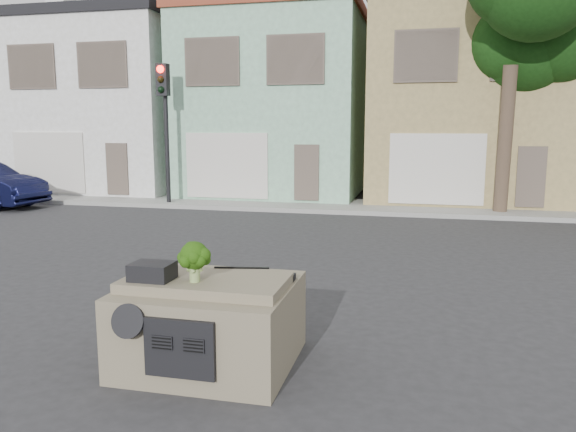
% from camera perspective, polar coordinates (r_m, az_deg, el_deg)
% --- Properties ---
extents(ground_plane, '(120.00, 120.00, 0.00)m').
position_cam_1_polar(ground_plane, '(9.94, -1.47, -7.84)').
color(ground_plane, '#303033').
rests_on(ground_plane, ground).
extents(sidewalk, '(40.00, 3.00, 0.15)m').
position_cam_1_polar(sidewalk, '(20.04, 6.22, 0.98)').
color(sidewalk, gray).
rests_on(sidewalk, ground).
extents(townhouse_white, '(7.20, 8.20, 7.55)m').
position_cam_1_polar(townhouse_white, '(27.25, -16.51, 10.61)').
color(townhouse_white, white).
rests_on(townhouse_white, ground).
extents(townhouse_mint, '(7.20, 8.20, 7.55)m').
position_cam_1_polar(townhouse_mint, '(24.44, -0.75, 11.19)').
color(townhouse_mint, '#8FC4A2').
rests_on(townhouse_mint, ground).
extents(townhouse_tan, '(7.20, 8.20, 7.55)m').
position_cam_1_polar(townhouse_tan, '(23.76, 17.42, 10.84)').
color(townhouse_tan, '#9F8B56').
rests_on(townhouse_tan, ground).
extents(traffic_signal, '(0.40, 0.40, 5.10)m').
position_cam_1_polar(traffic_signal, '(20.72, -12.34, 7.96)').
color(traffic_signal, black).
rests_on(traffic_signal, ground).
extents(tree_near, '(4.40, 4.00, 8.50)m').
position_cam_1_polar(tree_near, '(19.21, 21.51, 12.55)').
color(tree_near, '#13370E').
rests_on(tree_near, ground).
extents(car_dashboard, '(2.00, 1.80, 1.12)m').
position_cam_1_polar(car_dashboard, '(7.05, -7.83, -10.35)').
color(car_dashboard, '#786D56').
rests_on(car_dashboard, ground).
extents(instrument_hump, '(0.48, 0.38, 0.20)m').
position_cam_1_polar(instrument_hump, '(6.78, -13.62, -5.48)').
color(instrument_hump, black).
rests_on(instrument_hump, car_dashboard).
extents(wiper_arm, '(0.69, 0.15, 0.02)m').
position_cam_1_polar(wiper_arm, '(7.14, -4.72, -5.26)').
color(wiper_arm, black).
rests_on(wiper_arm, car_dashboard).
extents(broccoli, '(0.53, 0.53, 0.49)m').
position_cam_1_polar(broccoli, '(6.56, -9.49, -4.55)').
color(broccoli, '#1B3B09').
rests_on(broccoli, car_dashboard).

